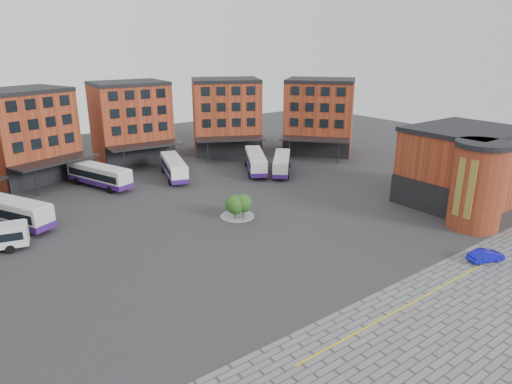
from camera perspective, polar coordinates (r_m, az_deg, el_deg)
ground at (r=49.35m, az=3.71°, el=-7.68°), size 160.00×160.00×0.00m
paving_zone at (r=39.54m, az=28.37°, el=-17.32°), size 50.00×22.00×0.02m
yellow_line at (r=42.56m, az=18.50°, el=-13.22°), size 26.00×0.15×0.02m
main_building at (r=77.12m, az=-17.91°, el=6.72°), size 94.14×42.48×14.60m
east_building at (r=67.29m, az=24.60°, el=2.62°), size 17.40×15.40×10.60m
tree_island at (r=58.20m, az=-2.13°, el=-1.61°), size 4.40×4.40×3.27m
bus_b at (r=63.05m, az=-28.44°, el=-2.18°), size 8.21×12.40×3.51m
bus_c at (r=74.68m, az=-19.01°, el=2.00°), size 6.71×12.44×3.44m
bus_d at (r=76.48m, az=-10.24°, el=3.05°), size 6.13×12.05×3.32m
bus_e at (r=78.95m, az=-0.05°, el=3.85°), size 8.52×11.68×3.37m
bus_f at (r=78.32m, az=3.23°, el=3.58°), size 9.29×9.83×3.10m
blue_car at (r=52.97m, az=26.80°, el=-7.11°), size 4.09×2.49×1.27m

